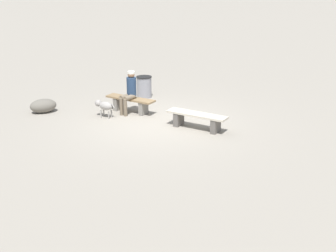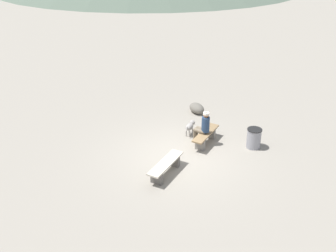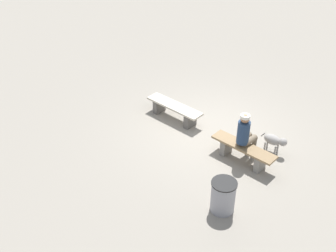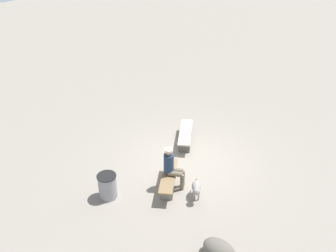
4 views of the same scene
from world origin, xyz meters
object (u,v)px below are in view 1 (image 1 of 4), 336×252
seated_person (130,90)px  dog (104,106)px  bench_right (130,102)px  trash_bin (144,87)px  boulder (43,106)px  bench_left (197,119)px

seated_person → dog: size_ratio=1.90×
bench_right → seated_person: size_ratio=1.28×
dog → trash_bin: bearing=-88.0°
seated_person → dog: 0.92m
seated_person → boulder: seated_person is taller
bench_right → trash_bin: 1.75m
bench_right → trash_bin: (0.83, -1.53, 0.06)m
bench_right → boulder: size_ratio=2.08×
seated_person → trash_bin: 1.89m
bench_right → dog: (0.24, 0.86, 0.05)m
bench_left → bench_right: bearing=-7.3°
bench_right → dog: bearing=65.4°
bench_left → bench_right: bench_right is taller
dog → boulder: 2.02m
bench_left → trash_bin: 3.64m
seated_person → trash_bin: (0.90, -1.62, -0.37)m
dog → bench_right: bearing=-117.6°
boulder → trash_bin: bearing=-110.3°
dog → trash_bin: size_ratio=0.93×
trash_bin → boulder: bearing=69.7°
bench_left → bench_right: size_ratio=1.06×
bench_right → boulder: bench_right is taller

